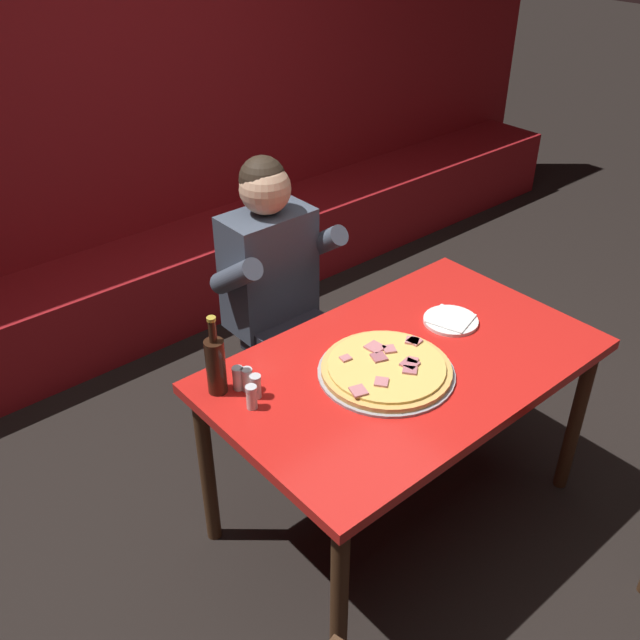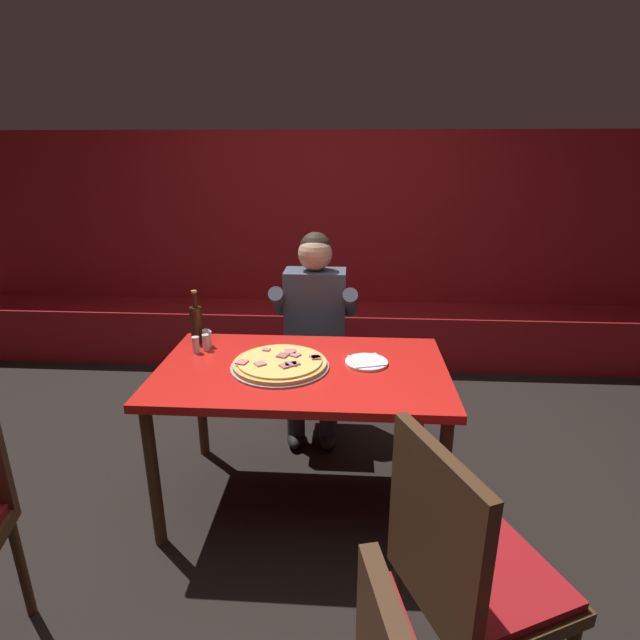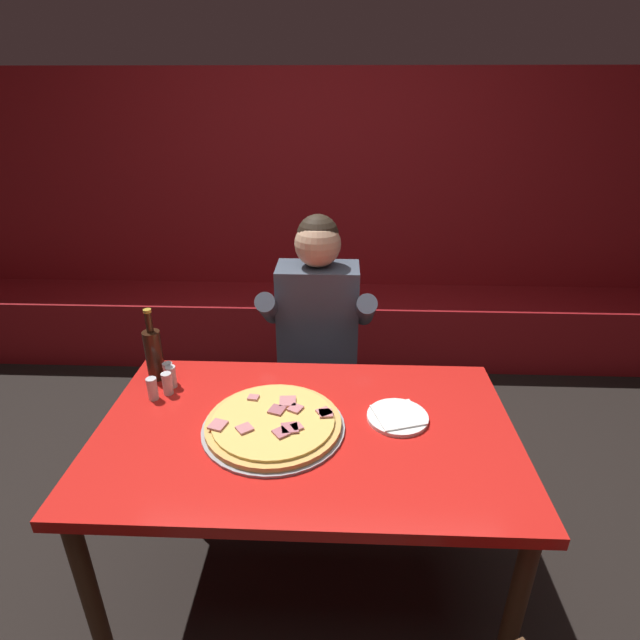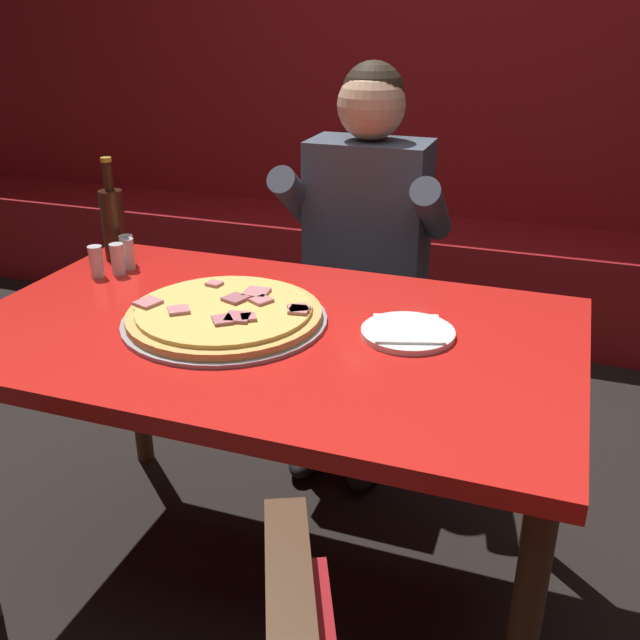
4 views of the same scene
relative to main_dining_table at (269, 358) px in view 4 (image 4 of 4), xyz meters
name	(u,v)px [view 4 (image 4 of 4)]	position (x,y,z in m)	size (l,w,h in m)	color
ground_plane	(277,578)	(0.00, 0.00, -0.67)	(24.00, 24.00, 0.00)	black
booth_wall_panel	(446,111)	(0.00, 2.18, 0.28)	(6.80, 0.16, 1.90)	maroon
booth_bench	(423,274)	(0.00, 1.86, -0.44)	(6.46, 0.48, 0.46)	maroon
main_dining_table	(269,358)	(0.00, 0.00, 0.00)	(1.39, 0.85, 0.75)	#422816
pizza	(225,315)	(-0.11, -0.01, 0.10)	(0.48, 0.48, 0.05)	#9E9EA3
plate_white_paper	(408,332)	(0.31, 0.06, 0.09)	(0.21, 0.21, 0.02)	white
beer_bottle	(113,222)	(-0.60, 0.29, 0.19)	(0.07, 0.07, 0.29)	black
shaker_parmesan	(127,252)	(-0.54, 0.26, 0.12)	(0.04, 0.04, 0.09)	silver
shaker_red_pepper_flakes	(128,255)	(-0.52, 0.23, 0.12)	(0.04, 0.04, 0.09)	silver
shaker_oregano	(96,263)	(-0.56, 0.15, 0.12)	(0.04, 0.04, 0.09)	silver
shaker_black_pepper	(118,261)	(-0.52, 0.18, 0.12)	(0.04, 0.04, 0.09)	silver
diner_seated_blue_shirt	(360,251)	(0.01, 0.73, 0.03)	(0.53, 0.53, 1.27)	black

